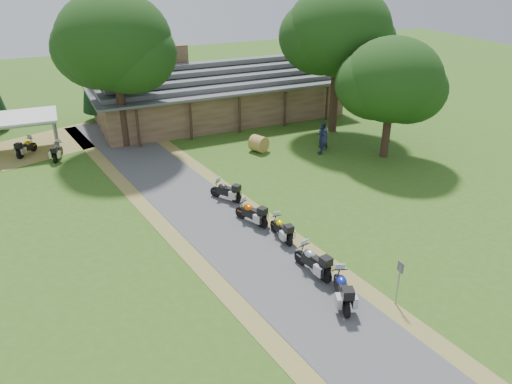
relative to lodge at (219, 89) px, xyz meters
name	(u,v)px	position (x,y,z in m)	size (l,w,h in m)	color
ground	(288,286)	(-6.00, -24.00, -2.45)	(120.00, 120.00, 0.00)	#345B19
driveway	(241,244)	(-6.50, -20.00, -2.45)	(46.00, 46.00, 0.00)	#414143
lodge	(219,89)	(0.00, 0.00, 0.00)	(21.40, 9.40, 4.90)	brown
carport	(16,134)	(-16.11, -1.67, -1.17)	(5.89, 3.93, 2.55)	silver
motorcycle_row_a	(342,288)	(-4.51, -25.89, -1.72)	(2.14, 0.70, 1.46)	#152195
motorcycle_row_b	(313,260)	(-4.54, -23.58, -1.74)	(2.09, 0.68, 1.43)	#999BA0
motorcycle_row_c	(281,228)	(-4.45, -20.35, -1.82)	(1.85, 0.61, 1.27)	#CDBA00
motorcycle_row_d	(251,212)	(-5.16, -18.29, -1.78)	(1.96, 0.64, 1.34)	#D14902
motorcycle_row_e	(226,190)	(-5.39, -15.19, -1.81)	(1.88, 0.61, 1.29)	black
motorcycle_carport_a	(26,146)	(-15.59, -2.71, -1.81)	(1.88, 0.61, 1.28)	gold
motorcycle_carport_b	(57,150)	(-13.65, -4.41, -1.83)	(1.83, 0.60, 1.25)	slate
person_a	(325,137)	(4.00, -10.68, -1.47)	(0.56, 0.40, 1.96)	navy
person_b	(322,132)	(4.24, -9.99, -1.32)	(0.64, 0.46, 2.25)	navy
person_c	(321,141)	(3.43, -11.16, -1.48)	(0.55, 0.40, 1.95)	navy
hay_bale	(259,144)	(-0.37, -8.86, -1.87)	(1.16, 1.16, 1.06)	#A3783B
sign_post	(398,283)	(-2.54, -26.88, -1.42)	(0.37, 0.06, 2.05)	gray
oak_lodge_left	(116,63)	(-8.85, -3.81, 3.64)	(7.83, 7.83, 12.18)	#153810
oak_lodge_right	(337,51)	(6.90, -7.19, 3.80)	(7.80, 7.80, 12.51)	#153810
oak_driveway	(391,95)	(7.22, -13.41, 1.91)	(6.58, 6.58, 8.72)	#153810
cedar_near	(97,54)	(-9.21, 3.28, 3.06)	(3.40, 3.40, 11.03)	black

